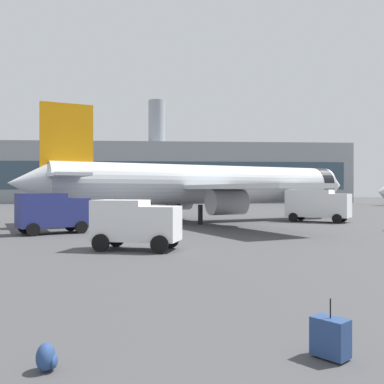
{
  "coord_description": "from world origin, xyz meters",
  "views": [
    {
      "loc": [
        -0.07,
        -2.98,
        3.07
      ],
      "look_at": [
        1.73,
        23.65,
        3.0
      ],
      "focal_mm": 40.48,
      "sensor_mm": 36.0,
      "label": 1
    }
  ],
  "objects_px": {
    "service_truck": "(52,211)",
    "traveller_backpack": "(47,358)",
    "cargo_van": "(135,222)",
    "fuel_truck": "(317,204)",
    "safety_cone_near": "(129,228)",
    "airplane_at_gate": "(205,185)",
    "rolling_suitcase": "(330,337)"
  },
  "relations": [
    {
      "from": "airplane_at_gate",
      "to": "service_truck",
      "type": "distance_m",
      "value": 16.29
    },
    {
      "from": "service_truck",
      "to": "traveller_backpack",
      "type": "distance_m",
      "value": 24.86
    },
    {
      "from": "traveller_backpack",
      "to": "rolling_suitcase",
      "type": "bearing_deg",
      "value": 2.48
    },
    {
      "from": "safety_cone_near",
      "to": "traveller_backpack",
      "type": "bearing_deg",
      "value": -88.86
    },
    {
      "from": "airplane_at_gate",
      "to": "fuel_truck",
      "type": "height_order",
      "value": "airplane_at_gate"
    },
    {
      "from": "airplane_at_gate",
      "to": "service_truck",
      "type": "relative_size",
      "value": 6.54
    },
    {
      "from": "service_truck",
      "to": "cargo_van",
      "type": "relative_size",
      "value": 1.1
    },
    {
      "from": "service_truck",
      "to": "cargo_van",
      "type": "bearing_deg",
      "value": -54.1
    },
    {
      "from": "safety_cone_near",
      "to": "rolling_suitcase",
      "type": "xyz_separation_m",
      "value": [
        5.52,
        -23.99,
        0.05
      ]
    },
    {
      "from": "traveller_backpack",
      "to": "service_truck",
      "type": "bearing_deg",
      "value": 103.89
    },
    {
      "from": "safety_cone_near",
      "to": "service_truck",
      "type": "bearing_deg",
      "value": -178.86
    },
    {
      "from": "rolling_suitcase",
      "to": "cargo_van",
      "type": "bearing_deg",
      "value": 106.77
    },
    {
      "from": "fuel_truck",
      "to": "safety_cone_near",
      "type": "relative_size",
      "value": 9.08
    },
    {
      "from": "fuel_truck",
      "to": "safety_cone_near",
      "type": "height_order",
      "value": "fuel_truck"
    },
    {
      "from": "traveller_backpack",
      "to": "cargo_van",
      "type": "bearing_deg",
      "value": 87.9
    },
    {
      "from": "airplane_at_gate",
      "to": "rolling_suitcase",
      "type": "bearing_deg",
      "value": -91.85
    },
    {
      "from": "rolling_suitcase",
      "to": "traveller_backpack",
      "type": "xyz_separation_m",
      "value": [
        -5.04,
        -0.22,
        -0.16
      ]
    },
    {
      "from": "service_truck",
      "to": "rolling_suitcase",
      "type": "distance_m",
      "value": 26.32
    },
    {
      "from": "cargo_van",
      "to": "rolling_suitcase",
      "type": "relative_size",
      "value": 4.35
    },
    {
      "from": "airplane_at_gate",
      "to": "cargo_van",
      "type": "relative_size",
      "value": 7.19
    },
    {
      "from": "cargo_van",
      "to": "rolling_suitcase",
      "type": "xyz_separation_m",
      "value": [
        4.49,
        -14.89,
        -1.06
      ]
    },
    {
      "from": "airplane_at_gate",
      "to": "fuel_truck",
      "type": "xyz_separation_m",
      "value": [
        11.06,
        -0.49,
        -1.88
      ]
    },
    {
      "from": "service_truck",
      "to": "cargo_van",
      "type": "xyz_separation_m",
      "value": [
        6.51,
        -9.0,
        -0.16
      ]
    },
    {
      "from": "service_truck",
      "to": "fuel_truck",
      "type": "relative_size",
      "value": 0.83
    },
    {
      "from": "airplane_at_gate",
      "to": "rolling_suitcase",
      "type": "distance_m",
      "value": 34.75
    },
    {
      "from": "airplane_at_gate",
      "to": "traveller_backpack",
      "type": "height_order",
      "value": "airplane_at_gate"
    },
    {
      "from": "airplane_at_gate",
      "to": "cargo_van",
      "type": "bearing_deg",
      "value": -105.89
    },
    {
      "from": "rolling_suitcase",
      "to": "traveller_backpack",
      "type": "bearing_deg",
      "value": -177.52
    },
    {
      "from": "service_truck",
      "to": "safety_cone_near",
      "type": "distance_m",
      "value": 5.62
    },
    {
      "from": "service_truck",
      "to": "fuel_truck",
      "type": "distance_m",
      "value": 25.33
    },
    {
      "from": "fuel_truck",
      "to": "cargo_van",
      "type": "bearing_deg",
      "value": -130.96
    },
    {
      "from": "airplane_at_gate",
      "to": "safety_cone_near",
      "type": "height_order",
      "value": "airplane_at_gate"
    }
  ]
}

